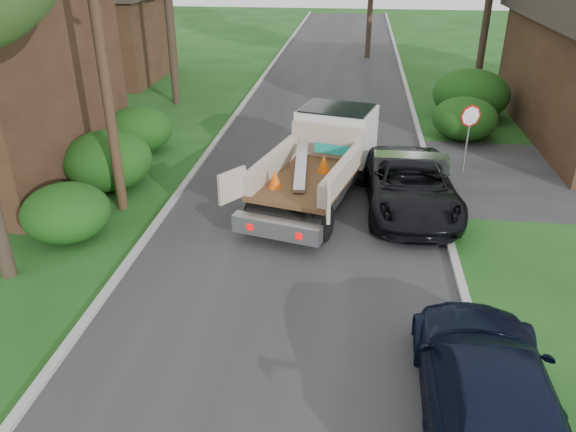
# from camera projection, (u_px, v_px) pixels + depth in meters

# --- Properties ---
(ground) EXTENTS (120.00, 120.00, 0.00)m
(ground) POSITION_uv_depth(u_px,v_px,m) (279.00, 320.00, 12.10)
(ground) COLOR #184012
(ground) RESTS_ON ground
(road) EXTENTS (8.00, 90.00, 0.02)m
(road) POSITION_uv_depth(u_px,v_px,m) (315.00, 158.00, 20.98)
(road) COLOR #28282B
(road) RESTS_ON ground
(curb_left) EXTENTS (0.20, 90.00, 0.12)m
(curb_left) POSITION_uv_depth(u_px,v_px,m) (208.00, 152.00, 21.41)
(curb_left) COLOR #9E9E99
(curb_left) RESTS_ON ground
(curb_right) EXTENTS (0.20, 90.00, 0.12)m
(curb_right) POSITION_uv_depth(u_px,v_px,m) (427.00, 161.00, 20.51)
(curb_right) COLOR #9E9E99
(curb_right) RESTS_ON ground
(stop_sign) EXTENTS (0.71, 0.32, 2.48)m
(stop_sign) POSITION_uv_depth(u_px,v_px,m) (469.00, 125.00, 18.74)
(stop_sign) COLOR slate
(stop_sign) RESTS_ON ground
(utility_pole) EXTENTS (2.42, 1.25, 10.00)m
(utility_pole) POSITION_uv_depth(u_px,v_px,m) (98.00, 32.00, 14.82)
(utility_pole) COLOR #382619
(utility_pole) RESTS_ON ground
(house_left_far) EXTENTS (7.56, 7.56, 6.00)m
(house_left_far) POSITION_uv_depth(u_px,v_px,m) (96.00, 23.00, 31.77)
(house_left_far) COLOR #382117
(house_left_far) RESTS_ON ground
(hedge_left_a) EXTENTS (2.34, 2.34, 1.53)m
(hedge_left_a) POSITION_uv_depth(u_px,v_px,m) (66.00, 212.00, 15.10)
(hedge_left_a) COLOR #0F4511
(hedge_left_a) RESTS_ON ground
(hedge_left_b) EXTENTS (2.86, 2.86, 1.87)m
(hedge_left_b) POSITION_uv_depth(u_px,v_px,m) (108.00, 160.00, 18.17)
(hedge_left_b) COLOR #0F4511
(hedge_left_b) RESTS_ON ground
(hedge_left_c) EXTENTS (2.60, 2.60, 1.70)m
(hedge_left_c) POSITION_uv_depth(u_px,v_px,m) (138.00, 130.00, 21.35)
(hedge_left_c) COLOR #0F4511
(hedge_left_c) RESTS_ON ground
(hedge_right_a) EXTENTS (2.60, 2.60, 1.70)m
(hedge_right_a) POSITION_uv_depth(u_px,v_px,m) (465.00, 119.00, 22.64)
(hedge_right_a) COLOR #0F4511
(hedge_right_a) RESTS_ON ground
(hedge_right_b) EXTENTS (3.38, 3.38, 2.21)m
(hedge_right_b) POSITION_uv_depth(u_px,v_px,m) (471.00, 94.00, 25.12)
(hedge_right_b) COLOR #0F4511
(hedge_right_b) RESTS_ON ground
(flatbed_truck) EXTENTS (4.22, 6.95, 2.47)m
(flatbed_truck) POSITION_uv_depth(u_px,v_px,m) (325.00, 152.00, 17.69)
(flatbed_truck) COLOR black
(flatbed_truck) RESTS_ON ground
(black_pickup) EXTENTS (2.91, 5.74, 1.55)m
(black_pickup) POSITION_uv_depth(u_px,v_px,m) (410.00, 185.00, 16.76)
(black_pickup) COLOR black
(black_pickup) RESTS_ON ground
(navy_suv) EXTENTS (2.32, 5.50, 1.58)m
(navy_suv) POSITION_uv_depth(u_px,v_px,m) (490.00, 391.00, 9.11)
(navy_suv) COLOR black
(navy_suv) RESTS_ON ground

